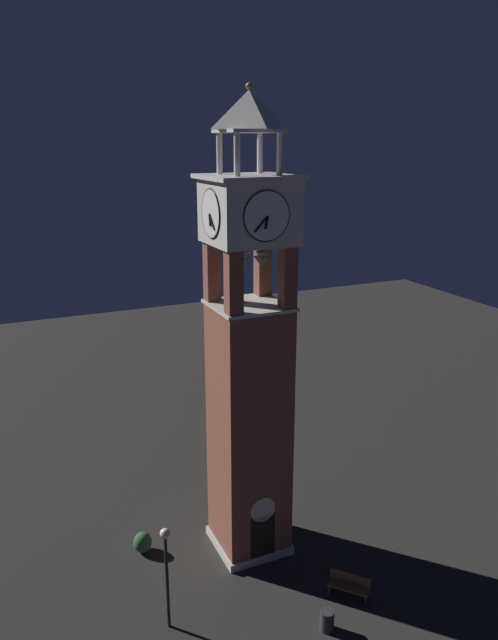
{
  "coord_description": "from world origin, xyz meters",
  "views": [
    {
      "loc": [
        -9.18,
        -20.45,
        16.93
      ],
      "look_at": [
        0.0,
        0.0,
        10.26
      ],
      "focal_mm": 33.58,
      "sensor_mm": 36.0,
      "label": 1
    }
  ],
  "objects": [
    {
      "name": "shrub_near_entry",
      "position": [
        -4.39,
        1.38,
        0.45
      ],
      "size": [
        0.79,
        0.79,
        0.89
      ],
      "primitive_type": "ellipsoid",
      "color": "#336638",
      "rests_on": "ground"
    },
    {
      "name": "trash_bin",
      "position": [
        0.57,
        -5.59,
        0.4
      ],
      "size": [
        0.52,
        0.52,
        0.8
      ],
      "primitive_type": "cylinder",
      "color": "#2D2D33",
      "rests_on": "ground"
    },
    {
      "name": "park_bench",
      "position": [
        2.22,
        -4.51,
        0.48
      ],
      "size": [
        1.4,
        1.48,
        0.95
      ],
      "color": "brown",
      "rests_on": "ground"
    },
    {
      "name": "ground",
      "position": [
        0.0,
        0.0,
        0.0
      ],
      "size": [
        80.0,
        80.0,
        0.0
      ],
      "primitive_type": "plane",
      "color": "#2A2925"
    },
    {
      "name": "lamp_post",
      "position": [
        -4.59,
        -3.12,
        2.84
      ],
      "size": [
        0.36,
        0.36,
        4.14
      ],
      "color": "black",
      "rests_on": "ground"
    },
    {
      "name": "clock_tower",
      "position": [
        0.0,
        -0.0,
        8.05
      ],
      "size": [
        3.36,
        3.36,
        18.95
      ],
      "color": "brown",
      "rests_on": "ground"
    }
  ]
}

